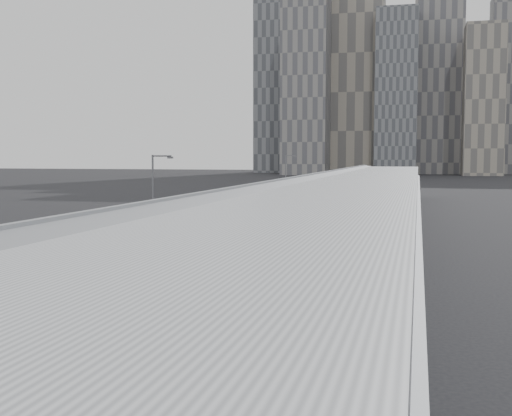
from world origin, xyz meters
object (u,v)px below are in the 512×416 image
(bus_3, at_px, (251,229))
(suv, at_px, (312,194))
(street_lamp_near, at_px, (155,199))
(shipping_container, at_px, (289,195))
(bus_2, at_px, (206,252))
(bus_6, at_px, (312,202))
(bus_4, at_px, (281,216))
(bus_1, at_px, (127,282))
(street_lamp_far, at_px, (287,177))
(bus_8, at_px, (336,193))
(bus_7, at_px, (326,197))
(bus_5, at_px, (297,210))

(bus_3, relative_size, suv, 2.68)
(street_lamp_near, bearing_deg, shipping_container, 91.78)
(bus_3, xyz_separation_m, street_lamp_near, (-6.45, -9.84, 3.64))
(bus_2, xyz_separation_m, bus_6, (-0.35, 55.33, 0.15))
(bus_4, bearing_deg, street_lamp_near, -105.18)
(bus_6, bearing_deg, shipping_container, 105.66)
(bus_4, height_order, bus_6, bus_4)
(bus_2, bearing_deg, bus_3, 94.95)
(bus_2, bearing_deg, bus_1, -88.60)
(bus_1, xyz_separation_m, street_lamp_far, (-6.10, 79.10, 3.88))
(street_lamp_near, height_order, suv, street_lamp_near)
(bus_8, bearing_deg, shipping_container, -151.23)
(street_lamp_near, relative_size, suv, 1.77)
(bus_4, distance_m, bus_8, 53.51)
(bus_8, height_order, street_lamp_near, street_lamp_near)
(bus_4, height_order, shipping_container, bus_4)
(bus_8, bearing_deg, bus_2, -89.84)
(shipping_container, bearing_deg, suv, 82.86)
(bus_2, bearing_deg, bus_8, 94.39)
(street_lamp_near, bearing_deg, bus_7, 84.47)
(street_lamp_near, distance_m, shipping_container, 73.25)
(bus_2, distance_m, bus_8, 83.12)
(bus_2, xyz_separation_m, bus_5, (-0.14, 41.05, 0.00))
(bus_7, height_order, bus_8, bus_8)
(street_lamp_far, relative_size, suv, 1.78)
(bus_6, bearing_deg, bus_3, -94.35)
(bus_4, xyz_separation_m, shipping_container, (-8.68, 48.63, -0.30))
(street_lamp_near, xyz_separation_m, street_lamp_far, (-0.22, 60.96, 0.03))
(bus_1, xyz_separation_m, shipping_container, (-8.15, 91.25, -0.08))
(bus_7, xyz_separation_m, street_lamp_near, (-6.33, -65.36, 3.77))
(bus_5, xyz_separation_m, street_lamp_near, (-6.44, -35.92, 3.83))
(bus_3, relative_size, bus_6, 1.02)
(bus_1, distance_m, bus_8, 96.13)
(bus_7, relative_size, bus_8, 0.99)
(bus_7, bearing_deg, bus_1, -95.98)
(bus_1, height_order, suv, bus_1)
(bus_7, xyz_separation_m, street_lamp_far, (-6.55, -4.40, 3.80))
(bus_3, distance_m, street_lamp_far, 51.69)
(shipping_container, bearing_deg, bus_3, -81.53)
(bus_4, distance_m, shipping_container, 49.40)
(bus_2, xyz_separation_m, bus_8, (0.12, 83.12, 0.10))
(bus_2, height_order, bus_5, bus_5)
(bus_2, bearing_deg, bus_4, 94.79)
(bus_5, bearing_deg, bus_7, 84.93)
(street_lamp_near, bearing_deg, bus_3, 56.74)
(bus_1, distance_m, shipping_container, 91.61)
(bus_5, height_order, bus_8, bus_8)
(bus_7, distance_m, bus_8, 12.63)
(bus_5, relative_size, bus_7, 0.97)
(bus_3, height_order, bus_8, bus_3)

